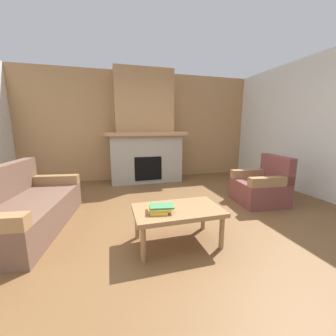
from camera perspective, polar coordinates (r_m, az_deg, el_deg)
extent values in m
plane|color=brown|center=(3.00, 2.71, -15.46)|extent=(9.00, 9.00, 0.00)
cube|color=#A87A4C|center=(5.61, -7.03, 11.10)|extent=(6.00, 0.12, 2.70)
cube|color=gray|center=(5.26, -6.15, 2.65)|extent=(1.70, 0.70, 1.15)
cube|color=black|center=(4.98, -5.47, -0.10)|extent=(0.64, 0.08, 0.56)
cube|color=#A87A4C|center=(5.16, -6.20, 9.34)|extent=(1.90, 0.82, 0.08)
cube|color=#A87A4C|center=(5.34, -6.66, 17.72)|extent=(1.40, 0.50, 1.47)
cube|color=brown|center=(3.36, -33.82, -10.72)|extent=(1.08, 1.90, 0.40)
cube|color=#997047|center=(4.00, -29.18, -2.85)|extent=(0.85, 0.28, 0.15)
cube|color=brown|center=(4.09, 23.58, -6.05)|extent=(0.84, 0.84, 0.40)
cube|color=brown|center=(4.18, 27.60, -0.06)|extent=(0.22, 0.77, 0.45)
cube|color=#997047|center=(4.28, 21.63, -1.37)|extent=(0.77, 0.22, 0.15)
cube|color=#997047|center=(3.78, 26.43, -3.34)|extent=(0.77, 0.22, 0.15)
cube|color=#997047|center=(2.44, 2.65, -11.51)|extent=(1.00, 0.60, 0.05)
cylinder|color=#997047|center=(2.23, -6.80, -20.02)|extent=(0.06, 0.06, 0.38)
cylinder|color=#997047|center=(2.50, 14.49, -16.72)|extent=(0.06, 0.06, 0.38)
cylinder|color=#997047|center=(2.65, -8.48, -14.76)|extent=(0.06, 0.06, 0.38)
cylinder|color=#997047|center=(2.88, 9.61, -12.64)|extent=(0.06, 0.06, 0.38)
cube|color=gold|center=(2.31, -2.64, -11.75)|extent=(0.22, 0.24, 0.03)
cube|color=gold|center=(2.32, -2.46, -10.90)|extent=(0.28, 0.25, 0.03)
cube|color=#3D7F4C|center=(2.30, -1.77, -10.39)|extent=(0.29, 0.21, 0.02)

